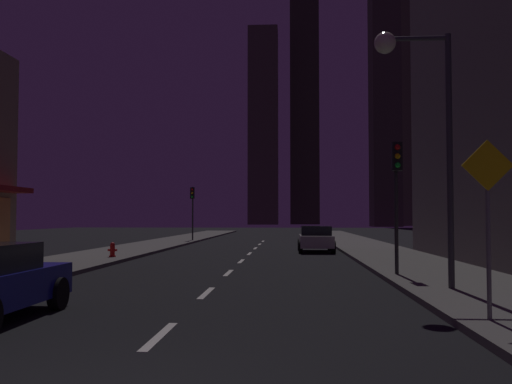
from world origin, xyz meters
TOP-DOWN VIEW (x-y plane):
  - ground_plane at (0.00, 32.00)m, footprint 78.00×136.00m
  - sidewalk_right at (7.00, 32.00)m, footprint 4.00×76.00m
  - sidewalk_left at (-7.00, 32.00)m, footprint 4.00×76.00m
  - lane_marking_center at (0.00, 18.80)m, footprint 0.16×43.80m
  - skyscraper_distant_tall at (-4.93, 148.02)m, footprint 8.08×8.27m
  - skyscraper_distant_mid at (6.50, 151.65)m, footprint 8.05×5.46m
  - skyscraper_distant_short at (22.36, 113.45)m, footprint 5.85×7.25m
  - skyscraper_distant_slender at (29.17, 125.88)m, footprint 5.14×6.06m
  - car_parked_far at (3.60, 25.86)m, footprint 1.98×4.24m
  - fire_hydrant_far_left at (-5.90, 19.25)m, footprint 0.42×0.30m
  - traffic_light_near_right at (5.50, 12.00)m, footprint 0.32×0.48m
  - traffic_light_far_left at (-5.50, 38.04)m, footprint 0.32×0.48m
  - street_lamp_right at (5.38, 8.61)m, footprint 1.96×0.56m
  - pedestrian_crossing_sign at (5.60, 4.17)m, footprint 0.91×0.08m

SIDE VIEW (x-z plane):
  - ground_plane at x=0.00m, z-range -0.10..0.00m
  - lane_marking_center at x=0.00m, z-range 0.00..0.01m
  - sidewalk_right at x=7.00m, z-range 0.00..0.15m
  - sidewalk_left at x=-7.00m, z-range 0.00..0.15m
  - fire_hydrant_far_left at x=-5.90m, z-range 0.13..0.78m
  - car_parked_far at x=3.60m, z-range 0.02..1.47m
  - pedestrian_crossing_sign at x=5.60m, z-range 0.44..3.59m
  - traffic_light_near_right at x=5.50m, z-range 1.09..5.29m
  - traffic_light_far_left at x=-5.50m, z-range 1.09..5.29m
  - street_lamp_right at x=5.38m, z-range 1.78..8.36m
  - skyscraper_distant_tall at x=-4.93m, z-range 0.00..54.06m
  - skyscraper_distant_slender at x=29.17m, z-range 0.00..59.02m
  - skyscraper_distant_short at x=22.36m, z-range 0.00..59.51m
  - skyscraper_distant_mid at x=6.50m, z-range 0.00..66.52m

